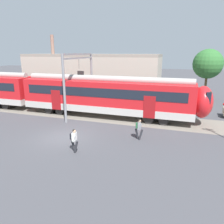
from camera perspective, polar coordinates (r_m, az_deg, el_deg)
The scene contains 7 objects.
ground_plane at distance 18.19m, azimuth -12.50°, elevation -6.43°, with size 160.00×160.00×0.00m, color #424247.
track_bed at distance 29.08m, azimuth -22.64°, elevation 0.96°, with size 80.00×4.40×0.01m, color slate.
pedestrian_white at distance 15.09m, azimuth -9.89°, elevation -6.86°, with size 0.65×0.53×1.67m.
pedestrian_grey at distance 17.10m, azimuth 7.01°, elevation -4.04°, with size 0.70×0.53×1.67m.
catenary_gantry at distance 23.78m, azimuth -8.55°, elevation 9.57°, with size 0.24×6.64×6.53m.
background_building at distance 33.15m, azimuth -5.78°, elevation 9.33°, with size 20.42×5.00×9.20m.
street_tree_right at distance 32.58m, azimuth 23.76°, elevation 11.39°, with size 3.93×3.93×7.09m.
Camera 1 is at (8.97, -14.37, 6.63)m, focal length 35.00 mm.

